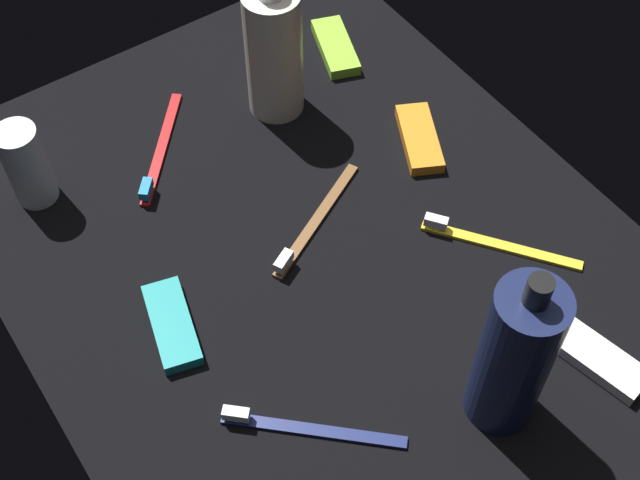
% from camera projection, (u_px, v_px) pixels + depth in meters
% --- Properties ---
extents(ground_plane, '(0.84, 0.64, 0.01)m').
position_uv_depth(ground_plane, '(320.00, 259.00, 0.97)').
color(ground_plane, black).
extents(lotion_bottle, '(0.07, 0.07, 0.22)m').
position_uv_depth(lotion_bottle, '(514.00, 357.00, 0.79)').
color(lotion_bottle, '#161E43').
rests_on(lotion_bottle, ground_plane).
extents(bodywash_bottle, '(0.07, 0.07, 0.19)m').
position_uv_depth(bodywash_bottle, '(274.00, 52.00, 1.04)').
color(bodywash_bottle, silver).
rests_on(bodywash_bottle, ground_plane).
extents(deodorant_stick, '(0.05, 0.05, 0.10)m').
position_uv_depth(deodorant_stick, '(27.00, 165.00, 0.98)').
color(deodorant_stick, silver).
rests_on(deodorant_stick, ground_plane).
extents(toothbrush_navy, '(0.13, 0.14, 0.02)m').
position_uv_depth(toothbrush_navy, '(302.00, 427.00, 0.84)').
color(toothbrush_navy, navy).
rests_on(toothbrush_navy, ground_plane).
extents(toothbrush_yellow, '(0.15, 0.12, 0.02)m').
position_uv_depth(toothbrush_yellow, '(491.00, 241.00, 0.97)').
color(toothbrush_yellow, yellow).
rests_on(toothbrush_yellow, ground_plane).
extents(toothbrush_red, '(0.14, 0.13, 0.02)m').
position_uv_depth(toothbrush_red, '(159.00, 153.00, 1.05)').
color(toothbrush_red, red).
rests_on(toothbrush_red, ground_plane).
extents(toothbrush_brown, '(0.09, 0.17, 0.02)m').
position_uv_depth(toothbrush_brown, '(312.00, 225.00, 0.99)').
color(toothbrush_brown, brown).
rests_on(toothbrush_brown, ground_plane).
extents(snack_bar_white, '(0.11, 0.06, 0.01)m').
position_uv_depth(snack_bar_white, '(597.00, 358.00, 0.88)').
color(snack_bar_white, white).
rests_on(snack_bar_white, ground_plane).
extents(snack_bar_teal, '(0.11, 0.07, 0.01)m').
position_uv_depth(snack_bar_teal, '(172.00, 325.00, 0.91)').
color(snack_bar_teal, teal).
rests_on(snack_bar_teal, ground_plane).
extents(snack_bar_orange, '(0.11, 0.08, 0.01)m').
position_uv_depth(snack_bar_orange, '(419.00, 138.00, 1.06)').
color(snack_bar_orange, orange).
rests_on(snack_bar_orange, ground_plane).
extents(snack_bar_lime, '(0.11, 0.07, 0.01)m').
position_uv_depth(snack_bar_lime, '(335.00, 47.00, 1.16)').
color(snack_bar_lime, '#8CD133').
rests_on(snack_bar_lime, ground_plane).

